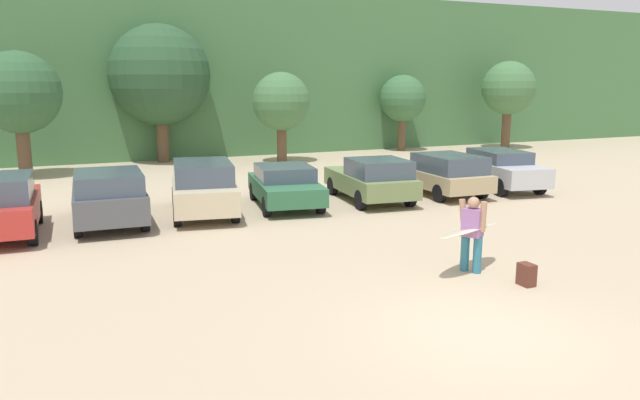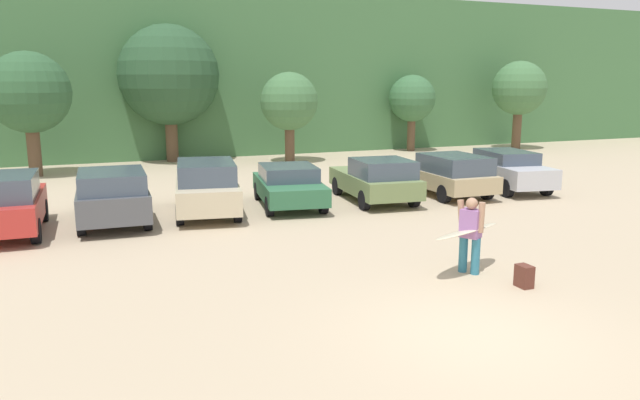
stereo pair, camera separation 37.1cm
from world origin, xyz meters
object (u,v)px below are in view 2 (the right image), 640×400
(parked_car_forest_green, at_px, (289,185))
(parked_car_silver, at_px, (506,169))
(person_adult, at_px, (471,231))
(parked_car_tan, at_px, (447,173))
(parked_car_olive_green, at_px, (376,179))
(surfboard_cream, at_px, (467,231))
(backpack_dropped, at_px, (524,276))
(parked_car_red, at_px, (5,203))
(parked_car_dark_gray, at_px, (112,194))
(parked_car_champagne, at_px, (206,186))

(parked_car_forest_green, height_order, parked_car_silver, parked_car_silver)
(parked_car_forest_green, height_order, person_adult, person_adult)
(parked_car_tan, relative_size, person_adult, 2.72)
(parked_car_olive_green, xyz_separation_m, surfboard_cream, (-1.81, -7.62, 0.14))
(parked_car_silver, bearing_deg, person_adult, 146.57)
(backpack_dropped, bearing_deg, parked_car_forest_green, 100.35)
(parked_car_red, distance_m, parked_car_dark_gray, 2.75)
(parked_car_olive_green, distance_m, backpack_dropped, 8.95)
(parked_car_tan, bearing_deg, parked_car_red, 93.70)
(parked_car_tan, bearing_deg, person_adult, 150.83)
(parked_car_champagne, relative_size, backpack_dropped, 10.47)
(parked_car_olive_green, bearing_deg, person_adult, 172.94)
(parked_car_red, xyz_separation_m, backpack_dropped, (9.89, -8.51, -0.64))
(parked_car_forest_green, bearing_deg, parked_car_olive_green, -89.06)
(parked_car_red, height_order, surfboard_cream, parked_car_red)
(surfboard_cream, bearing_deg, parked_car_dark_gray, -70.69)
(parked_car_dark_gray, height_order, parked_car_silver, parked_car_dark_gray)
(parked_car_red, distance_m, backpack_dropped, 13.06)
(backpack_dropped, bearing_deg, surfboard_cream, 112.71)
(parked_car_champagne, bearing_deg, parked_car_forest_green, -77.84)
(parked_car_olive_green, relative_size, parked_car_silver, 0.92)
(backpack_dropped, bearing_deg, parked_car_silver, 52.69)
(parked_car_dark_gray, distance_m, parked_car_olive_green, 8.47)
(person_adult, bearing_deg, backpack_dropped, 82.18)
(parked_car_dark_gray, distance_m, surfboard_cream, 10.20)
(parked_car_olive_green, relative_size, backpack_dropped, 9.69)
(parked_car_champagne, distance_m, parked_car_forest_green, 2.73)
(parked_car_olive_green, distance_m, surfboard_cream, 7.83)
(backpack_dropped, bearing_deg, parked_car_dark_gray, 128.71)
(parked_car_champagne, distance_m, parked_car_tan, 8.64)
(parked_car_tan, distance_m, parked_car_silver, 2.74)
(parked_car_forest_green, height_order, surfboard_cream, parked_car_forest_green)
(parked_car_dark_gray, bearing_deg, person_adult, -137.12)
(parked_car_tan, bearing_deg, parked_car_olive_green, 94.47)
(parked_car_red, bearing_deg, parked_car_champagne, -81.80)
(parked_car_silver, height_order, person_adult, person_adult)
(parked_car_dark_gray, distance_m, parked_car_champagne, 2.77)
(parked_car_tan, relative_size, parked_car_silver, 0.94)
(parked_car_red, relative_size, parked_car_champagne, 0.86)
(parked_car_tan, distance_m, surfboard_cream, 9.09)
(parked_car_silver, bearing_deg, parked_car_forest_green, 98.66)
(parked_car_red, relative_size, surfboard_cream, 1.84)
(person_adult, xyz_separation_m, backpack_dropped, (0.47, -1.17, -0.70))
(parked_car_olive_green, bearing_deg, parked_car_red, 97.55)
(parked_car_forest_green, relative_size, surfboard_cream, 1.97)
(parked_car_dark_gray, height_order, parked_car_olive_green, parked_car_dark_gray)
(parked_car_dark_gray, xyz_separation_m, parked_car_tan, (11.39, 0.03, -0.05))
(person_adult, bearing_deg, parked_car_dark_gray, -78.82)
(person_adult, xyz_separation_m, surfboard_cream, (-0.05, 0.05, -0.01))
(parked_car_dark_gray, xyz_separation_m, parked_car_silver, (14.13, 0.18, -0.05))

